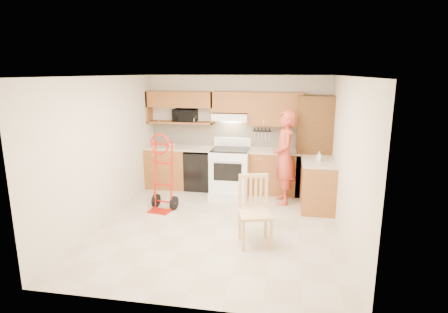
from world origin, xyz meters
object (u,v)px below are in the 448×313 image
(range, at_px, (230,168))
(dining_chair, at_px, (255,212))
(microwave, at_px, (185,115))
(person, at_px, (284,157))
(hand_truck, at_px, (161,177))

(range, distance_m, dining_chair, 2.31)
(microwave, distance_m, range, 1.57)
(microwave, distance_m, dining_chair, 3.40)
(range, height_order, person, person)
(person, xyz_separation_m, hand_truck, (-2.25, -0.83, -0.27))
(microwave, height_order, person, person)
(hand_truck, xyz_separation_m, dining_chair, (1.86, -1.10, -0.14))
(microwave, relative_size, person, 0.27)
(range, distance_m, person, 1.21)
(person, bearing_deg, microwave, -117.03)
(hand_truck, bearing_deg, range, 54.32)
(range, bearing_deg, hand_truck, -135.63)
(range, xyz_separation_m, person, (1.13, -0.27, 0.34))
(hand_truck, bearing_deg, person, 30.16)
(microwave, distance_m, person, 2.43)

